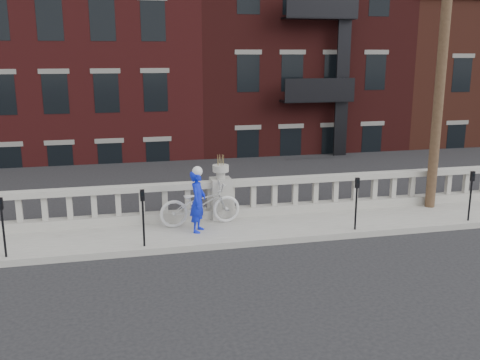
% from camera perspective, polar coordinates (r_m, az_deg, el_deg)
% --- Properties ---
extents(ground, '(120.00, 120.00, 0.00)m').
position_cam_1_polar(ground, '(11.20, 1.95, -10.62)').
color(ground, black).
rests_on(ground, ground).
extents(sidewalk, '(32.00, 2.20, 0.15)m').
position_cam_1_polar(sidewalk, '(13.90, -1.27, -5.43)').
color(sidewalk, gray).
rests_on(sidewalk, ground).
extents(balustrade, '(28.00, 0.34, 1.03)m').
position_cam_1_polar(balustrade, '(14.62, -2.05, -2.16)').
color(balustrade, gray).
rests_on(balustrade, sidewalk).
extents(planter_pedestal, '(0.55, 0.55, 1.76)m').
position_cam_1_polar(planter_pedestal, '(14.57, -2.06, -1.44)').
color(planter_pedestal, gray).
rests_on(planter_pedestal, sidewalk).
extents(lower_level, '(80.00, 44.00, 20.80)m').
position_cam_1_polar(lower_level, '(33.14, -7.59, 9.94)').
color(lower_level, '#605E59').
rests_on(lower_level, ground).
extents(utility_pole, '(1.60, 0.28, 10.00)m').
position_cam_1_polar(utility_pole, '(16.16, 21.00, 14.95)').
color(utility_pole, '#422D1E').
rests_on(utility_pole, sidewalk).
extents(parking_meter_a, '(0.10, 0.09, 1.36)m').
position_cam_1_polar(parking_meter_a, '(12.80, -24.02, -3.97)').
color(parking_meter_a, black).
rests_on(parking_meter_a, sidewalk).
extents(parking_meter_b, '(0.10, 0.09, 1.36)m').
position_cam_1_polar(parking_meter_b, '(12.55, -10.31, -3.31)').
color(parking_meter_b, black).
rests_on(parking_meter_b, sidewalk).
extents(parking_meter_c, '(0.10, 0.09, 1.36)m').
position_cam_1_polar(parking_meter_c, '(13.83, 12.32, -1.85)').
color(parking_meter_c, black).
rests_on(parking_meter_c, sidewalk).
extents(parking_meter_d, '(0.10, 0.09, 1.36)m').
position_cam_1_polar(parking_meter_d, '(15.52, 23.43, -1.00)').
color(parking_meter_d, black).
rests_on(parking_meter_d, sidewalk).
extents(bicycle, '(2.20, 0.94, 1.13)m').
position_cam_1_polar(bicycle, '(14.02, -4.28, -2.56)').
color(bicycle, silver).
rests_on(bicycle, sidewalk).
extents(cyclist, '(0.58, 0.68, 1.58)m').
position_cam_1_polar(cyclist, '(13.44, -4.51, -2.28)').
color(cyclist, '#0D1FD0').
rests_on(cyclist, sidewalk).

